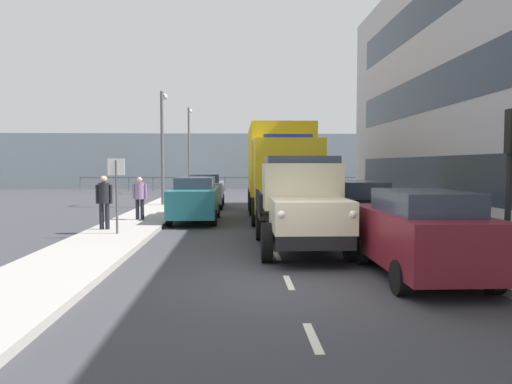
{
  "coord_description": "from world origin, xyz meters",
  "views": [
    {
      "loc": [
        0.96,
        8.75,
        2.22
      ],
      "look_at": [
        0.18,
        -11.45,
        1.05
      ],
      "focal_mm": 33.56,
      "sensor_mm": 36.0,
      "label": 1
    }
  ],
  "objects_px": {
    "lorry_cargo_yellow": "(280,168)",
    "street_sign": "(116,182)",
    "truck_vintage_cream": "(301,205)",
    "car_teal_oppositeside_0": "(195,199)",
    "car_black_kerbside_1": "(354,208)",
    "lamp_post_far": "(189,142)",
    "lamp_post_promenade": "(163,137)",
    "pedestrian_near_railing": "(140,195)",
    "car_maroon_kerbside_near": "(420,232)",
    "traffic_light_near": "(512,152)",
    "car_grey_oppositeside_1": "(206,190)",
    "pedestrian_couple_a": "(104,198)"
  },
  "relations": [
    {
      "from": "lorry_cargo_yellow",
      "to": "car_teal_oppositeside_0",
      "type": "xyz_separation_m",
      "value": [
        3.43,
        1.38,
        -1.18
      ]
    },
    {
      "from": "pedestrian_near_railing",
      "to": "traffic_light_near",
      "type": "bearing_deg",
      "value": 138.05
    },
    {
      "from": "truck_vintage_cream",
      "to": "car_grey_oppositeside_1",
      "type": "xyz_separation_m",
      "value": [
        3.26,
        -12.53,
        -0.28
      ]
    },
    {
      "from": "traffic_light_near",
      "to": "lorry_cargo_yellow",
      "type": "bearing_deg",
      "value": -69.46
    },
    {
      "from": "pedestrian_couple_a",
      "to": "lamp_post_far",
      "type": "xyz_separation_m",
      "value": [
        -0.68,
        -20.42,
        2.73
      ]
    },
    {
      "from": "traffic_light_near",
      "to": "street_sign",
      "type": "relative_size",
      "value": 1.42
    },
    {
      "from": "car_teal_oppositeside_0",
      "to": "car_maroon_kerbside_near",
      "type": "bearing_deg",
      "value": 118.91
    },
    {
      "from": "pedestrian_couple_a",
      "to": "lamp_post_promenade",
      "type": "relative_size",
      "value": 0.3
    },
    {
      "from": "car_grey_oppositeside_1",
      "to": "traffic_light_near",
      "type": "height_order",
      "value": "traffic_light_near"
    },
    {
      "from": "traffic_light_near",
      "to": "truck_vintage_cream",
      "type": "bearing_deg",
      "value": -30.98
    },
    {
      "from": "car_grey_oppositeside_1",
      "to": "pedestrian_near_railing",
      "type": "xyz_separation_m",
      "value": [
        2.03,
        6.58,
        0.19
      ]
    },
    {
      "from": "lamp_post_promenade",
      "to": "street_sign",
      "type": "bearing_deg",
      "value": 91.29
    },
    {
      "from": "car_black_kerbside_1",
      "to": "pedestrian_near_railing",
      "type": "height_order",
      "value": "pedestrian_near_railing"
    },
    {
      "from": "traffic_light_near",
      "to": "pedestrian_couple_a",
      "type": "bearing_deg",
      "value": -30.04
    },
    {
      "from": "car_black_kerbside_1",
      "to": "lamp_post_far",
      "type": "height_order",
      "value": "lamp_post_far"
    },
    {
      "from": "lorry_cargo_yellow",
      "to": "car_black_kerbside_1",
      "type": "height_order",
      "value": "lorry_cargo_yellow"
    },
    {
      "from": "car_teal_oppositeside_0",
      "to": "traffic_light_near",
      "type": "height_order",
      "value": "traffic_light_near"
    },
    {
      "from": "car_grey_oppositeside_1",
      "to": "traffic_light_near",
      "type": "distance_m",
      "value": 16.71
    },
    {
      "from": "pedestrian_couple_a",
      "to": "lamp_post_far",
      "type": "height_order",
      "value": "lamp_post_far"
    },
    {
      "from": "lorry_cargo_yellow",
      "to": "car_grey_oppositeside_1",
      "type": "xyz_separation_m",
      "value": [
        3.43,
        -4.66,
        -1.18
      ]
    },
    {
      "from": "car_black_kerbside_1",
      "to": "lorry_cargo_yellow",
      "type": "bearing_deg",
      "value": -72.34
    },
    {
      "from": "car_maroon_kerbside_near",
      "to": "car_black_kerbside_1",
      "type": "height_order",
      "value": "same"
    },
    {
      "from": "car_maroon_kerbside_near",
      "to": "car_black_kerbside_1",
      "type": "relative_size",
      "value": 0.95
    },
    {
      "from": "lorry_cargo_yellow",
      "to": "street_sign",
      "type": "relative_size",
      "value": 3.65
    },
    {
      "from": "car_maroon_kerbside_near",
      "to": "traffic_light_near",
      "type": "relative_size",
      "value": 1.27
    },
    {
      "from": "lorry_cargo_yellow",
      "to": "car_teal_oppositeside_0",
      "type": "relative_size",
      "value": 1.82
    },
    {
      "from": "pedestrian_couple_a",
      "to": "pedestrian_near_railing",
      "type": "xyz_separation_m",
      "value": [
        -0.59,
        -2.65,
        -0.07
      ]
    },
    {
      "from": "lorry_cargo_yellow",
      "to": "pedestrian_near_railing",
      "type": "height_order",
      "value": "lorry_cargo_yellow"
    },
    {
      "from": "car_maroon_kerbside_near",
      "to": "car_teal_oppositeside_0",
      "type": "xyz_separation_m",
      "value": [
        5.2,
        -9.41,
        0.0
      ]
    },
    {
      "from": "car_grey_oppositeside_1",
      "to": "lamp_post_far",
      "type": "height_order",
      "value": "lamp_post_far"
    },
    {
      "from": "pedestrian_near_railing",
      "to": "street_sign",
      "type": "xyz_separation_m",
      "value": [
        -0.05,
        3.62,
        0.6
      ]
    },
    {
      "from": "truck_vintage_cream",
      "to": "car_maroon_kerbside_near",
      "type": "distance_m",
      "value": 3.51
    },
    {
      "from": "lorry_cargo_yellow",
      "to": "pedestrian_near_railing",
      "type": "relative_size",
      "value": 5.14
    },
    {
      "from": "car_maroon_kerbside_near",
      "to": "truck_vintage_cream",
      "type": "bearing_deg",
      "value": -56.46
    },
    {
      "from": "truck_vintage_cream",
      "to": "lamp_post_promenade",
      "type": "relative_size",
      "value": 0.97
    },
    {
      "from": "car_black_kerbside_1",
      "to": "pedestrian_couple_a",
      "type": "xyz_separation_m",
      "value": [
        7.81,
        -0.97,
        0.26
      ]
    },
    {
      "from": "traffic_light_near",
      "to": "street_sign",
      "type": "bearing_deg",
      "value": -27.17
    },
    {
      "from": "traffic_light_near",
      "to": "lamp_post_far",
      "type": "distance_m",
      "value": 27.76
    },
    {
      "from": "pedestrian_couple_a",
      "to": "street_sign",
      "type": "distance_m",
      "value": 1.28
    },
    {
      "from": "car_maroon_kerbside_near",
      "to": "lamp_post_promenade",
      "type": "distance_m",
      "value": 17.63
    },
    {
      "from": "truck_vintage_cream",
      "to": "car_grey_oppositeside_1",
      "type": "height_order",
      "value": "truck_vintage_cream"
    },
    {
      "from": "lorry_cargo_yellow",
      "to": "car_teal_oppositeside_0",
      "type": "bearing_deg",
      "value": 21.88
    },
    {
      "from": "lamp_post_far",
      "to": "car_maroon_kerbside_near",
      "type": "bearing_deg",
      "value": 104.99
    },
    {
      "from": "car_black_kerbside_1",
      "to": "car_teal_oppositeside_0",
      "type": "bearing_deg",
      "value": -38.65
    },
    {
      "from": "lamp_post_promenade",
      "to": "street_sign",
      "type": "height_order",
      "value": "lamp_post_promenade"
    },
    {
      "from": "street_sign",
      "to": "pedestrian_couple_a",
      "type": "bearing_deg",
      "value": -56.64
    },
    {
      "from": "truck_vintage_cream",
      "to": "car_teal_oppositeside_0",
      "type": "xyz_separation_m",
      "value": [
        3.26,
        -6.49,
        -0.28
      ]
    },
    {
      "from": "pedestrian_couple_a",
      "to": "pedestrian_near_railing",
      "type": "height_order",
      "value": "pedestrian_couple_a"
    },
    {
      "from": "pedestrian_couple_a",
      "to": "lamp_post_far",
      "type": "distance_m",
      "value": 20.61
    },
    {
      "from": "truck_vintage_cream",
      "to": "pedestrian_couple_a",
      "type": "bearing_deg",
      "value": -29.38
    }
  ]
}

